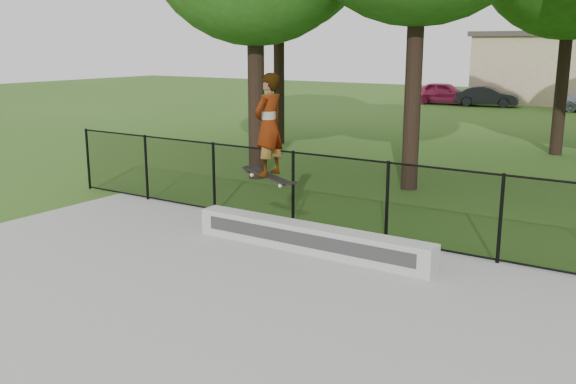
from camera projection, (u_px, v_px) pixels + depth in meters
name	position (u px, v px, depth m)	size (l,w,h in m)	color
grind_ledge	(310.00, 238.00, 11.04)	(4.53, 0.40, 0.48)	#A7A8A3
car_a	(444.00, 93.00, 38.61)	(1.57, 3.89, 1.33)	#A11D4B
car_b	(487.00, 97.00, 37.26)	(1.22, 3.16, 1.15)	black
skater_airborne	(269.00, 126.00, 10.96)	(0.82, 0.67, 1.93)	black
chainlink_fence	(387.00, 202.00, 11.43)	(16.06, 0.06, 1.50)	black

